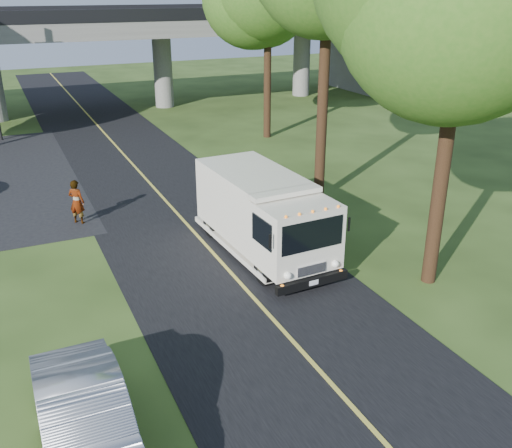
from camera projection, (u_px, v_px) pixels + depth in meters
ground at (289, 338)px, 15.12m from camera, size 120.00×120.00×0.00m
road at (176, 212)px, 23.49m from camera, size 7.00×90.00×0.02m
lane_line at (176, 212)px, 23.49m from camera, size 0.12×90.00×0.01m
overpass at (79, 49)px, 40.18m from camera, size 54.00×10.00×7.30m
step_van at (262, 212)px, 19.41m from camera, size 2.73×6.73×2.78m
silver_sedan at (86, 425)px, 11.03m from camera, size 1.69×4.76×1.57m
pedestrian at (77, 202)px, 22.13m from camera, size 0.77×0.75×1.78m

